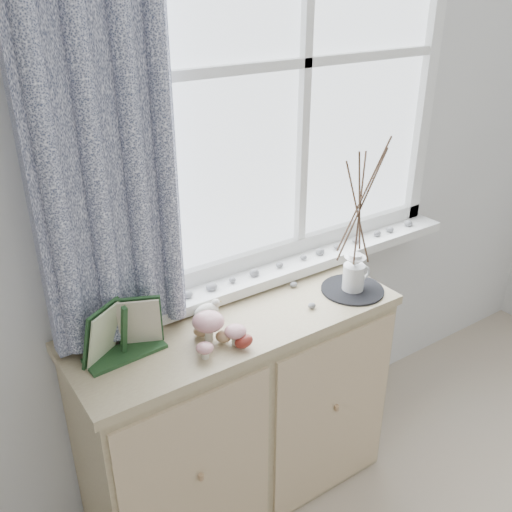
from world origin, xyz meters
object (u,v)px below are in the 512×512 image
Objects in this scene: sideboard at (239,412)px; botanical_book at (126,332)px; toadstool_cluster at (214,327)px; twig_pitcher at (360,203)px.

sideboard is 4.12× the size of botanical_book.
toadstool_cluster is (-0.14, -0.08, 0.48)m from sideboard.
twig_pitcher reaches higher than botanical_book.
sideboard is 6.49× the size of toadstool_cluster.
toadstool_cluster is at bearing -18.37° from botanical_book.
toadstool_cluster reaches higher than sideboard.
twig_pitcher is at bearing -9.94° from sideboard.
twig_pitcher is at bearing -8.47° from botanical_book.
twig_pitcher is (0.88, -0.07, 0.26)m from botanical_book.
botanical_book reaches higher than toadstool_cluster.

